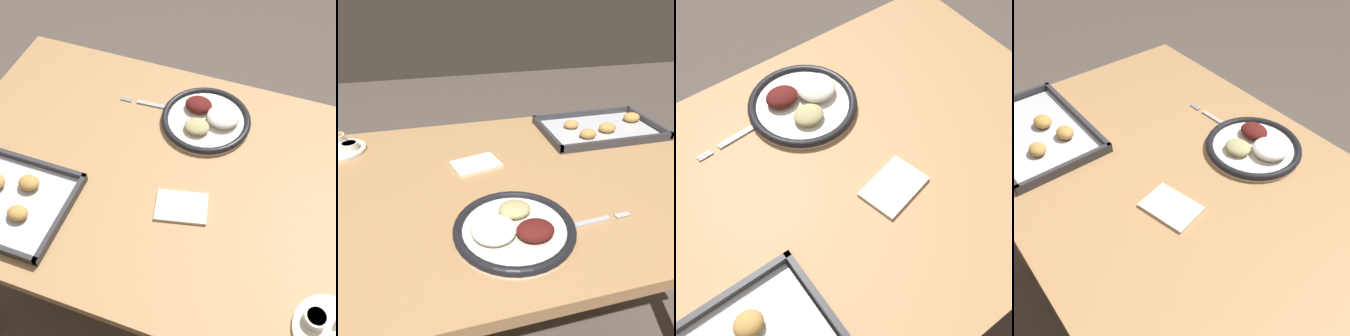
{
  "view_description": "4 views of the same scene",
  "coord_description": "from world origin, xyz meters",
  "views": [
    {
      "loc": [
        -0.27,
        0.69,
        1.74
      ],
      "look_at": [
        -0.02,
        0.0,
        0.78
      ],
      "focal_mm": 50.0,
      "sensor_mm": 36.0,
      "label": 1
    },
    {
      "loc": [
        -0.2,
        -0.72,
        1.22
      ],
      "look_at": [
        -0.02,
        0.0,
        0.78
      ],
      "focal_mm": 35.0,
      "sensor_mm": 36.0,
      "label": 2
    },
    {
      "loc": [
        0.31,
        0.45,
        1.57
      ],
      "look_at": [
        -0.02,
        0.0,
        0.78
      ],
      "focal_mm": 50.0,
      "sensor_mm": 36.0,
      "label": 3
    },
    {
      "loc": [
        -0.57,
        0.44,
        1.44
      ],
      "look_at": [
        -0.02,
        0.0,
        0.78
      ],
      "focal_mm": 42.0,
      "sensor_mm": 36.0,
      "label": 4
    }
  ],
  "objects": [
    {
      "name": "fork",
      "position": [
        0.11,
        -0.23,
        0.75
      ],
      "size": [
        0.19,
        0.02,
        0.0
      ],
      "rotation": [
        0.0,
        0.0,
        0.06
      ],
      "color": "#B2B2B7",
      "rests_on": "dining_table"
    },
    {
      "name": "ground_plane",
      "position": [
        0.0,
        0.0,
        0.0
      ],
      "size": [
        8.0,
        8.0,
        0.0
      ],
      "primitive_type": "plane",
      "color": "#564C44"
    },
    {
      "name": "napkin",
      "position": [
        -0.08,
        0.08,
        0.75
      ],
      "size": [
        0.15,
        0.12,
        0.01
      ],
      "color": "silver",
      "rests_on": "dining_table"
    },
    {
      "name": "dinner_plate",
      "position": [
        -0.06,
        -0.22,
        0.76
      ],
      "size": [
        0.26,
        0.26,
        0.04
      ],
      "color": "white",
      "rests_on": "dining_table"
    },
    {
      "name": "dining_table",
      "position": [
        0.0,
        0.0,
        0.64
      ],
      "size": [
        1.2,
        0.81,
        0.75
      ],
      "color": "#AD7F51",
      "rests_on": "ground_plane"
    }
  ]
}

